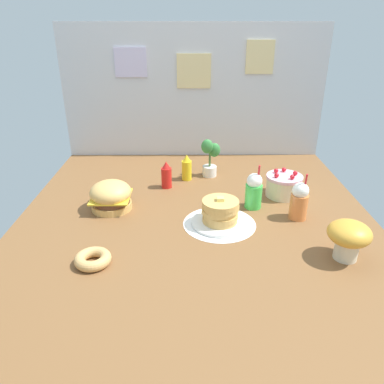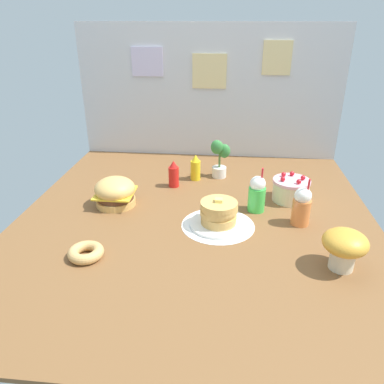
{
  "view_description": "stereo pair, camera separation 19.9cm",
  "coord_description": "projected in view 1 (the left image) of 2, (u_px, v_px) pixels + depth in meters",
  "views": [
    {
      "loc": [
        -0.03,
        -1.79,
        1.0
      ],
      "look_at": [
        -0.02,
        0.01,
        0.15
      ],
      "focal_mm": 35.12,
      "sensor_mm": 36.0,
      "label": 1
    },
    {
      "loc": [
        0.17,
        -1.79,
        1.0
      ],
      "look_at": [
        -0.02,
        0.01,
        0.15
      ],
      "focal_mm": 35.12,
      "sensor_mm": 36.0,
      "label": 2
    }
  ],
  "objects": [
    {
      "name": "ground_plane",
      "position": [
        196.0,
        220.0,
        2.05
      ],
      "size": [
        1.94,
        2.11,
        0.02
      ],
      "primitive_type": "cube",
      "color": "brown"
    },
    {
      "name": "back_wall",
      "position": [
        194.0,
        92.0,
        2.79
      ],
      "size": [
        1.94,
        0.04,
        0.97
      ],
      "color": "silver",
      "rests_on": "ground_plane"
    },
    {
      "name": "doily_mat",
      "position": [
        219.0,
        224.0,
        1.99
      ],
      "size": [
        0.39,
        0.39,
        0.0
      ],
      "primitive_type": "cylinder",
      "color": "white",
      "rests_on": "ground_plane"
    },
    {
      "name": "burger",
      "position": [
        111.0,
        196.0,
        2.12
      ],
      "size": [
        0.23,
        0.23,
        0.17
      ],
      "color": "#DBA859",
      "rests_on": "ground_plane"
    },
    {
      "name": "pancake_stack",
      "position": [
        220.0,
        213.0,
        1.96
      ],
      "size": [
        0.3,
        0.3,
        0.15
      ],
      "color": "white",
      "rests_on": "doily_mat"
    },
    {
      "name": "layer_cake",
      "position": [
        284.0,
        185.0,
        2.28
      ],
      "size": [
        0.22,
        0.22,
        0.16
      ],
      "color": "beige",
      "rests_on": "ground_plane"
    },
    {
      "name": "ketchup_bottle",
      "position": [
        166.0,
        176.0,
        2.39
      ],
      "size": [
        0.07,
        0.07,
        0.18
      ],
      "color": "red",
      "rests_on": "ground_plane"
    },
    {
      "name": "mustard_bottle",
      "position": [
        187.0,
        168.0,
        2.5
      ],
      "size": [
        0.07,
        0.07,
        0.18
      ],
      "color": "yellow",
      "rests_on": "ground_plane"
    },
    {
      "name": "cream_soda_cup",
      "position": [
        254.0,
        191.0,
        2.13
      ],
      "size": [
        0.1,
        0.1,
        0.26
      ],
      "color": "green",
      "rests_on": "ground_plane"
    },
    {
      "name": "orange_float_cup",
      "position": [
        299.0,
        201.0,
        2.01
      ],
      "size": [
        0.1,
        0.1,
        0.26
      ],
      "color": "orange",
      "rests_on": "ground_plane"
    },
    {
      "name": "donut_pink_glaze",
      "position": [
        93.0,
        259.0,
        1.66
      ],
      "size": [
        0.16,
        0.16,
        0.05
      ],
      "color": "tan",
      "rests_on": "ground_plane"
    },
    {
      "name": "potted_plant",
      "position": [
        210.0,
        156.0,
        2.54
      ],
      "size": [
        0.13,
        0.1,
        0.27
      ],
      "color": "white",
      "rests_on": "ground_plane"
    },
    {
      "name": "mushroom_stool",
      "position": [
        349.0,
        237.0,
        1.66
      ],
      "size": [
        0.19,
        0.19,
        0.18
      ],
      "color": "beige",
      "rests_on": "ground_plane"
    }
  ]
}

